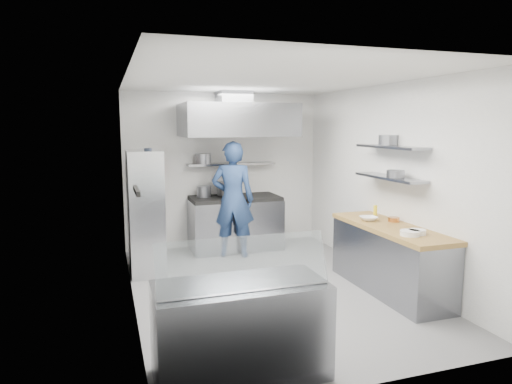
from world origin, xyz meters
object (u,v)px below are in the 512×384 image
object	(u,v)px
wire_rack	(145,212)
display_case	(240,330)
gas_range	(235,224)
chef	(233,200)

from	to	relation	value
wire_rack	display_case	xyz separation A→B (m)	(0.53, -3.28, -0.50)
gas_range	chef	size ratio (longest dim) A/B	0.82
gas_range	wire_rack	bearing A→B (deg)	-153.42
chef	wire_rack	world-z (taller)	chef
gas_range	wire_rack	distance (m)	1.88
gas_range	wire_rack	world-z (taller)	wire_rack
wire_rack	chef	bearing A→B (deg)	14.35
chef	wire_rack	xyz separation A→B (m)	(-1.47, -0.38, -0.05)
gas_range	display_case	xyz separation A→B (m)	(-1.10, -4.10, -0.03)
gas_range	display_case	world-z (taller)	gas_range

